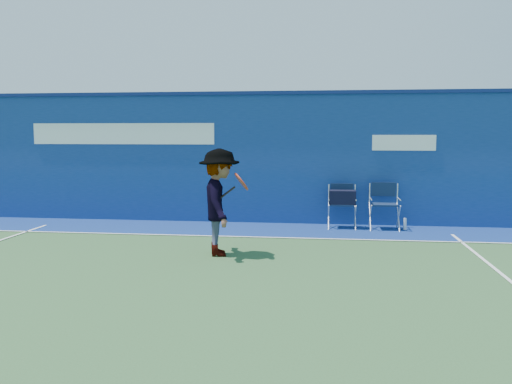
# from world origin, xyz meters

# --- Properties ---
(ground) EXTENTS (80.00, 80.00, 0.00)m
(ground) POSITION_xyz_m (0.00, 0.00, 0.00)
(ground) COLOR #2F542C
(ground) RESTS_ON ground
(stadium_wall) EXTENTS (24.00, 0.50, 3.08)m
(stadium_wall) POSITION_xyz_m (-0.00, 5.20, 1.55)
(stadium_wall) COLOR navy
(stadium_wall) RESTS_ON ground
(out_of_bounds_strip) EXTENTS (24.00, 1.80, 0.01)m
(out_of_bounds_strip) POSITION_xyz_m (0.00, 4.10, 0.00)
(out_of_bounds_strip) COLOR navy
(out_of_bounds_strip) RESTS_ON ground
(court_lines) EXTENTS (24.00, 12.00, 0.01)m
(court_lines) POSITION_xyz_m (0.00, 0.60, 0.01)
(court_lines) COLOR white
(court_lines) RESTS_ON out_of_bounds_strip
(directors_chair_left) EXTENTS (0.59, 0.53, 0.98)m
(directors_chair_left) POSITION_xyz_m (2.23, 4.54, 0.41)
(directors_chair_left) COLOR silver
(directors_chair_left) RESTS_ON ground
(directors_chair_right) EXTENTS (0.61, 0.55, 1.02)m
(directors_chair_right) POSITION_xyz_m (3.15, 4.50, 0.32)
(directors_chair_right) COLOR silver
(directors_chair_right) RESTS_ON ground
(water_bottle) EXTENTS (0.07, 0.07, 0.27)m
(water_bottle) POSITION_xyz_m (3.60, 4.46, 0.13)
(water_bottle) COLOR silver
(water_bottle) RESTS_ON ground
(tennis_player) EXTENTS (1.05, 1.33, 1.85)m
(tennis_player) POSITION_xyz_m (0.05, 1.56, 0.93)
(tennis_player) COLOR #EA4738
(tennis_player) RESTS_ON ground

